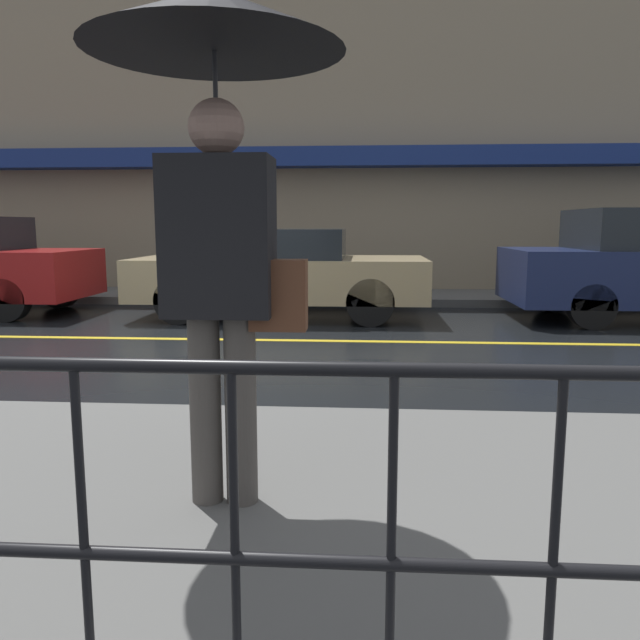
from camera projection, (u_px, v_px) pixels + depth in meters
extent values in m
plane|color=black|center=(176.00, 339.00, 7.48)|extent=(80.00, 80.00, 0.00)
cube|color=#60605E|center=(241.00, 296.00, 11.44)|extent=(28.00, 1.76, 0.13)
cube|color=gold|center=(176.00, 339.00, 7.48)|extent=(25.20, 0.12, 0.01)
cube|color=gray|center=(248.00, 117.00, 11.95)|extent=(28.00, 0.30, 6.80)
cube|color=navy|center=(245.00, 158.00, 11.66)|extent=(16.80, 0.55, 0.35)
cylinder|color=black|center=(84.00, 536.00, 1.57)|extent=(0.02, 0.02, 0.89)
cylinder|color=black|center=(235.00, 541.00, 1.55)|extent=(0.02, 0.02, 0.89)
cylinder|color=black|center=(391.00, 547.00, 1.52)|extent=(0.02, 0.02, 0.89)
cylinder|color=black|center=(553.00, 553.00, 1.49)|extent=(0.02, 0.02, 0.89)
cylinder|color=#4C4742|center=(206.00, 410.00, 2.74)|extent=(0.14, 0.14, 0.84)
cylinder|color=#4C4742|center=(241.00, 410.00, 2.73)|extent=(0.14, 0.14, 0.84)
cube|color=black|center=(219.00, 237.00, 2.62)|extent=(0.45, 0.27, 0.66)
sphere|color=tan|center=(216.00, 127.00, 2.55)|extent=(0.23, 0.23, 0.23)
cylinder|color=#262628|center=(217.00, 146.00, 2.56)|extent=(0.02, 0.02, 0.74)
cone|color=black|center=(214.00, 20.00, 2.49)|extent=(1.06, 1.06, 0.24)
cube|color=brown|center=(279.00, 295.00, 2.64)|extent=(0.24, 0.12, 0.30)
cylinder|color=black|center=(60.00, 289.00, 10.29)|extent=(0.62, 0.22, 0.62)
cylinder|color=black|center=(7.00, 300.00, 8.79)|extent=(0.62, 0.22, 0.62)
cube|color=tan|center=(281.00, 278.00, 9.24)|extent=(4.25, 1.82, 0.60)
cube|color=#1E2328|center=(269.00, 243.00, 9.17)|extent=(2.21, 1.67, 0.42)
cylinder|color=black|center=(369.00, 290.00, 9.97)|extent=(0.65, 0.22, 0.65)
cylinder|color=black|center=(370.00, 302.00, 8.40)|extent=(0.65, 0.22, 0.65)
cylinder|color=black|center=(207.00, 289.00, 10.16)|extent=(0.65, 0.22, 0.65)
cylinder|color=black|center=(179.00, 301.00, 8.58)|extent=(0.65, 0.22, 0.65)
cylinder|color=black|center=(554.00, 293.00, 9.81)|extent=(0.60, 0.22, 0.60)
cylinder|color=black|center=(592.00, 306.00, 8.16)|extent=(0.60, 0.22, 0.60)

